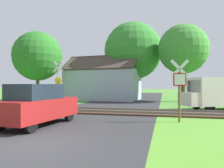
{
  "coord_description": "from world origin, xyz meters",
  "views": [
    {
      "loc": [
        3.96,
        -5.45,
        1.76
      ],
      "look_at": [
        0.5,
        8.93,
        1.8
      ],
      "focal_mm": 35.0,
      "sensor_mm": 36.0,
      "label": 1
    }
  ],
  "objects_px": {
    "crossing_sign_far": "(58,81)",
    "mail_truck": "(219,92)",
    "house": "(103,83)",
    "tree_center": "(133,51)",
    "tree_right": "(183,49)",
    "stop_sign_near": "(180,85)",
    "parked_car": "(38,105)",
    "tree_left": "(38,56)"
  },
  "relations": [
    {
      "from": "stop_sign_near",
      "to": "tree_left",
      "type": "distance_m",
      "value": 17.88
    },
    {
      "from": "crossing_sign_far",
      "to": "tree_right",
      "type": "xyz_separation_m",
      "value": [
        10.05,
        7.93,
        3.34
      ]
    },
    {
      "from": "stop_sign_near",
      "to": "tree_center",
      "type": "height_order",
      "value": "tree_center"
    },
    {
      "from": "parked_car",
      "to": "tree_center",
      "type": "bearing_deg",
      "value": 90.44
    },
    {
      "from": "crossing_sign_far",
      "to": "tree_left",
      "type": "distance_m",
      "value": 8.07
    },
    {
      "from": "tree_center",
      "to": "crossing_sign_far",
      "type": "bearing_deg",
      "value": -112.78
    },
    {
      "from": "stop_sign_near",
      "to": "house",
      "type": "bearing_deg",
      "value": -72.8
    },
    {
      "from": "crossing_sign_far",
      "to": "mail_truck",
      "type": "xyz_separation_m",
      "value": [
        11.85,
        0.7,
        -0.84
      ]
    },
    {
      "from": "crossing_sign_far",
      "to": "mail_truck",
      "type": "relative_size",
      "value": 0.69
    },
    {
      "from": "house",
      "to": "parked_car",
      "type": "height_order",
      "value": "house"
    },
    {
      "from": "stop_sign_near",
      "to": "parked_car",
      "type": "distance_m",
      "value": 6.44
    },
    {
      "from": "tree_left",
      "to": "mail_truck",
      "type": "bearing_deg",
      "value": -15.56
    },
    {
      "from": "house",
      "to": "parked_car",
      "type": "bearing_deg",
      "value": -77.69
    },
    {
      "from": "mail_truck",
      "to": "house",
      "type": "bearing_deg",
      "value": 28.65
    },
    {
      "from": "house",
      "to": "mail_truck",
      "type": "distance_m",
      "value": 13.4
    },
    {
      "from": "mail_truck",
      "to": "tree_left",
      "type": "bearing_deg",
      "value": 50.31
    },
    {
      "from": "crossing_sign_far",
      "to": "tree_right",
      "type": "bearing_deg",
      "value": 44.13
    },
    {
      "from": "house",
      "to": "mail_truck",
      "type": "relative_size",
      "value": 1.71
    },
    {
      "from": "stop_sign_near",
      "to": "parked_car",
      "type": "bearing_deg",
      "value": 9.29
    },
    {
      "from": "crossing_sign_far",
      "to": "house",
      "type": "relative_size",
      "value": 0.41
    },
    {
      "from": "tree_left",
      "to": "parked_car",
      "type": "distance_m",
      "value": 15.7
    },
    {
      "from": "crossing_sign_far",
      "to": "house",
      "type": "bearing_deg",
      "value": 88.11
    },
    {
      "from": "stop_sign_near",
      "to": "tree_left",
      "type": "xyz_separation_m",
      "value": [
        -14.11,
        10.52,
        3.12
      ]
    },
    {
      "from": "crossing_sign_far",
      "to": "tree_center",
      "type": "xyz_separation_m",
      "value": [
        4.47,
        10.64,
        3.77
      ]
    },
    {
      "from": "stop_sign_near",
      "to": "parked_car",
      "type": "xyz_separation_m",
      "value": [
        -5.96,
        -2.29,
        -0.84
      ]
    },
    {
      "from": "stop_sign_near",
      "to": "house",
      "type": "relative_size",
      "value": 0.33
    },
    {
      "from": "stop_sign_near",
      "to": "house",
      "type": "distance_m",
      "value": 15.84
    },
    {
      "from": "house",
      "to": "tree_right",
      "type": "xyz_separation_m",
      "value": [
        8.86,
        -0.87,
        3.52
      ]
    },
    {
      "from": "house",
      "to": "tree_right",
      "type": "relative_size",
      "value": 1.12
    },
    {
      "from": "mail_truck",
      "to": "parked_car",
      "type": "height_order",
      "value": "mail_truck"
    },
    {
      "from": "stop_sign_near",
      "to": "crossing_sign_far",
      "type": "distance_m",
      "value": 10.21
    },
    {
      "from": "stop_sign_near",
      "to": "parked_car",
      "type": "relative_size",
      "value": 0.71
    },
    {
      "from": "tree_right",
      "to": "mail_truck",
      "type": "distance_m",
      "value": 8.54
    },
    {
      "from": "crossing_sign_far",
      "to": "mail_truck",
      "type": "height_order",
      "value": "crossing_sign_far"
    },
    {
      "from": "stop_sign_near",
      "to": "house",
      "type": "height_order",
      "value": "house"
    },
    {
      "from": "stop_sign_near",
      "to": "crossing_sign_far",
      "type": "relative_size",
      "value": 0.81
    },
    {
      "from": "tree_right",
      "to": "tree_left",
      "type": "distance_m",
      "value": 15.52
    },
    {
      "from": "tree_right",
      "to": "parked_car",
      "type": "bearing_deg",
      "value": -115.1
    },
    {
      "from": "tree_center",
      "to": "tree_right",
      "type": "xyz_separation_m",
      "value": [
        5.58,
        -2.71,
        -0.43
      ]
    },
    {
      "from": "parked_car",
      "to": "tree_left",
      "type": "bearing_deg",
      "value": 127.88
    },
    {
      "from": "tree_center",
      "to": "tree_left",
      "type": "height_order",
      "value": "tree_center"
    },
    {
      "from": "tree_left",
      "to": "crossing_sign_far",
      "type": "bearing_deg",
      "value": -46.13
    }
  ]
}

